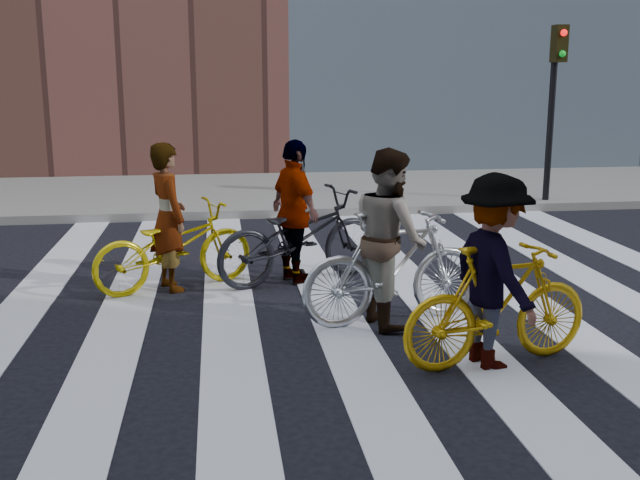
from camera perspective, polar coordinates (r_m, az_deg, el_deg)
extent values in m
plane|color=black|center=(8.40, 4.42, -4.60)|extent=(100.00, 100.00, 0.00)
cube|color=gray|center=(15.62, -1.41, 3.71)|extent=(100.00, 5.00, 0.15)
cube|color=white|center=(8.48, -22.04, -5.30)|extent=(0.55, 10.00, 0.01)
cube|color=white|center=(8.28, -14.61, -5.20)|extent=(0.55, 10.00, 0.01)
cube|color=white|center=(8.21, -6.95, -5.01)|extent=(0.55, 10.00, 0.01)
cube|color=white|center=(8.30, 0.69, -4.73)|extent=(0.55, 10.00, 0.01)
cube|color=white|center=(8.53, 8.04, -4.38)|extent=(0.55, 10.00, 0.01)
cube|color=white|center=(8.88, 14.90, -4.00)|extent=(0.55, 10.00, 0.01)
cube|color=white|center=(9.36, 21.14, -3.59)|extent=(0.55, 10.00, 0.01)
cylinder|color=black|center=(14.62, 17.15, 8.58)|extent=(0.12, 0.12, 3.20)
cube|color=black|center=(14.46, 17.77, 14.06)|extent=(0.22, 0.28, 0.65)
sphere|color=red|center=(14.34, 18.09, 14.78)|extent=(0.12, 0.12, 0.12)
sphere|color=#0CCC26|center=(14.32, 17.99, 13.34)|extent=(0.12, 0.12, 0.12)
imported|color=gold|center=(8.86, -11.08, -0.49)|extent=(2.04, 1.42, 1.02)
imported|color=silver|center=(7.52, 5.64, -2.08)|extent=(1.99, 0.89, 1.16)
imported|color=#D79D0B|center=(6.60, 13.40, -4.86)|extent=(1.85, 0.85, 1.07)
imported|color=black|center=(8.98, -1.58, 0.27)|extent=(2.27, 1.49, 1.13)
imported|color=slate|center=(8.79, -11.50, 1.72)|extent=(0.63, 0.74, 1.72)
imported|color=slate|center=(7.44, 5.31, 0.20)|extent=(0.82, 0.97, 1.77)
imported|color=slate|center=(6.50, 13.12, -2.36)|extent=(0.82, 1.18, 1.67)
imported|color=slate|center=(8.91, -1.91, 2.14)|extent=(0.76, 1.09, 1.73)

